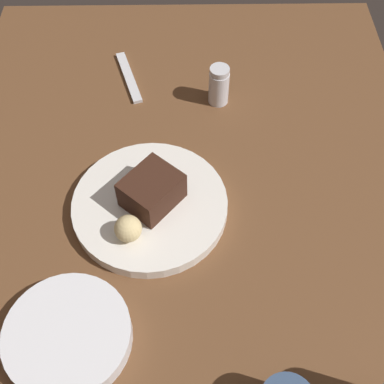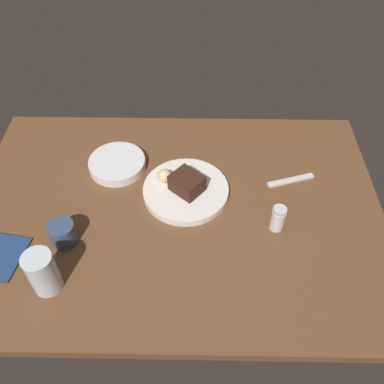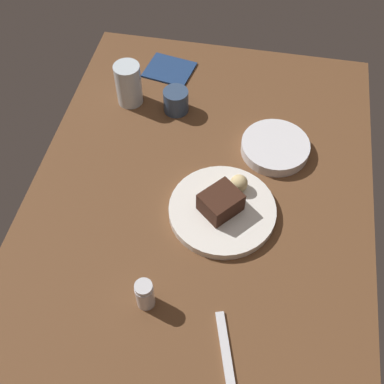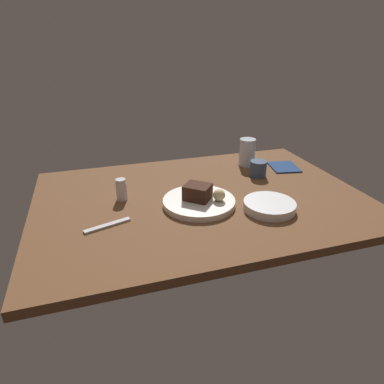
{
  "view_description": "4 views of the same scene",
  "coord_description": "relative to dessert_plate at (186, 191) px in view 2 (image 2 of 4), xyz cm",
  "views": [
    {
      "loc": [
        -44.24,
        -0.16,
        73.35
      ],
      "look_at": [
        3.82,
        -0.83,
        6.61
      ],
      "focal_mm": 47.72,
      "sensor_mm": 36.0,
      "label": 1
    },
    {
      "loc": [
        6.17,
        -76.38,
        95.41
      ],
      "look_at": [
        4.87,
        1.71,
        8.5
      ],
      "focal_mm": 38.75,
      "sensor_mm": 36.0,
      "label": 2
    },
    {
      "loc": [
        67.26,
        11.11,
        99.28
      ],
      "look_at": [
        -0.17,
        -1.67,
        5.27
      ],
      "focal_mm": 45.25,
      "sensor_mm": 36.0,
      "label": 3
    },
    {
      "loc": [
        36.47,
        106.38,
        57.75
      ],
      "look_at": [
        5.35,
        5.66,
        8.1
      ],
      "focal_mm": 31.45,
      "sensor_mm": 36.0,
      "label": 4
    }
  ],
  "objects": [
    {
      "name": "dining_table",
      "position": [
        -2.96,
        -6.24,
        -2.59
      ],
      "size": [
        120.0,
        84.0,
        3.0
      ],
      "primitive_type": "cube",
      "color": "brown",
      "rests_on": "ground"
    },
    {
      "name": "side_bowl",
      "position": [
        -21.89,
        10.59,
        0.42
      ],
      "size": [
        17.73,
        17.73,
        3.0
      ],
      "primitive_type": "cylinder",
      "color": "silver",
      "rests_on": "dining_table"
    },
    {
      "name": "dessert_plate",
      "position": [
        0.0,
        0.0,
        0.0
      ],
      "size": [
        25.48,
        25.48,
        2.17
      ],
      "primitive_type": "cylinder",
      "color": "white",
      "rests_on": "dining_table"
    },
    {
      "name": "water_glass",
      "position": [
        -33.32,
        -31.47,
        5.08
      ],
      "size": [
        7.22,
        7.22,
        12.32
      ],
      "primitive_type": "cylinder",
      "color": "silver",
      "rests_on": "dining_table"
    },
    {
      "name": "chocolate_cake_slice",
      "position": [
        0.38,
        -0.52,
        3.76
      ],
      "size": [
        11.41,
        11.28,
        5.36
      ],
      "primitive_type": "cube",
      "rotation": [
        0.0,
        0.0,
        5.57
      ],
      "color": "#381E14",
      "rests_on": "dessert_plate"
    },
    {
      "name": "folded_napkin",
      "position": [
        -48.19,
        -23.38,
        -0.79
      ],
      "size": [
        13.88,
        15.52,
        0.6
      ],
      "primitive_type": "cube",
      "rotation": [
        0.0,
        0.0,
        -0.18
      ],
      "color": "navy",
      "rests_on": "dining_table"
    },
    {
      "name": "bread_roll",
      "position": [
        -6.34,
        2.91,
        3.21
      ],
      "size": [
        4.26,
        4.26,
        4.26
      ],
      "primitive_type": "sphere",
      "color": "#DBC184",
      "rests_on": "dessert_plate"
    },
    {
      "name": "salt_shaker",
      "position": [
        25.42,
        -12.34,
        2.87
      ],
      "size": [
        3.89,
        3.89,
        8.02
      ],
      "color": "silver",
      "rests_on": "dining_table"
    },
    {
      "name": "dessert_spoon",
      "position": [
        32.05,
        5.45,
        -0.74
      ],
      "size": [
        14.86,
        6.19,
        0.7
      ],
      "primitive_type": "cube",
      "rotation": [
        0.0,
        0.0,
        0.3
      ],
      "color": "silver",
      "rests_on": "dining_table"
    },
    {
      "name": "coffee_cup",
      "position": [
        -32.17,
        -17.93,
        2.28
      ],
      "size": [
        6.93,
        6.93,
        6.73
      ],
      "primitive_type": "cylinder",
      "color": "#334766",
      "rests_on": "dining_table"
    }
  ]
}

